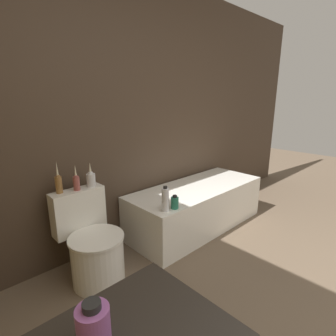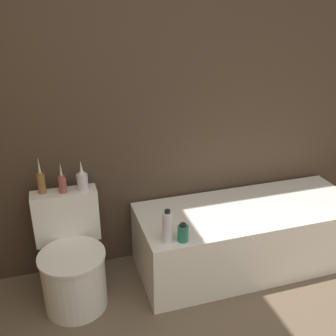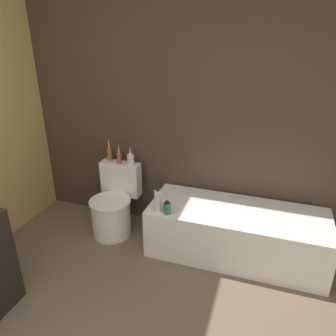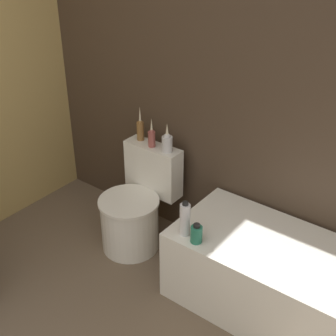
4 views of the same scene
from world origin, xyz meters
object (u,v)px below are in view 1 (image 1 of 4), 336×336
at_px(soap_bottle_glass, 94,327).
at_px(vase_silver, 76,182).
at_px(shampoo_bottle_short, 175,203).
at_px(vase_gold, 59,183).
at_px(toilet, 93,246).
at_px(vase_bronze, 91,178).
at_px(bathtub, 197,206).
at_px(shampoo_bottle_tall, 165,199).

xyz_separation_m(soap_bottle_glass, vase_silver, (0.63, 1.47, -0.10)).
height_order(soap_bottle_glass, shampoo_bottle_short, soap_bottle_glass).
bearing_deg(vase_gold, soap_bottle_glass, -108.29).
distance_m(toilet, soap_bottle_glass, 1.54).
bearing_deg(vase_silver, vase_bronze, 2.56).
bearing_deg(vase_silver, bathtub, -8.36).
bearing_deg(shampoo_bottle_short, vase_gold, 149.84).
height_order(shampoo_bottle_tall, shampoo_bottle_short, shampoo_bottle_tall).
height_order(toilet, vase_bronze, vase_bronze).
xyz_separation_m(vase_gold, vase_bronze, (0.26, -0.03, -0.01)).
relative_size(bathtub, toilet, 2.31).
bearing_deg(vase_silver, shampoo_bottle_short, -32.79).
xyz_separation_m(vase_gold, shampoo_bottle_tall, (0.73, -0.46, -0.21)).
bearing_deg(soap_bottle_glass, vase_gold, 71.71).
xyz_separation_m(bathtub, shampoo_bottle_tall, (-0.71, -0.23, 0.35)).
bearing_deg(vase_bronze, shampoo_bottle_short, -38.84).
bearing_deg(bathtub, vase_bronze, 170.45).
xyz_separation_m(vase_silver, shampoo_bottle_tall, (0.60, -0.43, -0.20)).
relative_size(vase_silver, vase_bronze, 1.02).
bearing_deg(bathtub, shampoo_bottle_tall, -161.87).
relative_size(vase_silver, shampoo_bottle_short, 1.71).
bearing_deg(shampoo_bottle_tall, vase_bronze, 137.03).
xyz_separation_m(shampoo_bottle_tall, shampoo_bottle_short, (0.10, -0.02, -0.05)).
xyz_separation_m(toilet, vase_bronze, (0.13, 0.20, 0.51)).
relative_size(vase_bronze, shampoo_bottle_short, 1.68).
bearing_deg(soap_bottle_glass, vase_silver, 66.86).
height_order(vase_gold, vase_bronze, vase_gold).
height_order(vase_silver, shampoo_bottle_short, vase_silver).
height_order(vase_bronze, shampoo_bottle_short, vase_bronze).
relative_size(toilet, soap_bottle_glass, 5.18).
bearing_deg(toilet, vase_bronze, 57.11).
height_order(soap_bottle_glass, vase_silver, soap_bottle_glass).
bearing_deg(vase_bronze, shampoo_bottle_tall, -42.97).
distance_m(soap_bottle_glass, vase_silver, 1.60).
bearing_deg(toilet, shampoo_bottle_tall, -21.06).
xyz_separation_m(soap_bottle_glass, vase_gold, (0.50, 1.50, -0.09)).
distance_m(vase_silver, shampoo_bottle_short, 0.86).
bearing_deg(vase_bronze, toilet, -122.89).
bearing_deg(vase_bronze, bathtub, -9.55).
bearing_deg(vase_gold, shampoo_bottle_tall, -32.29).
bearing_deg(toilet, vase_gold, 119.73).
bearing_deg(bathtub, soap_bottle_glass, -146.66).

